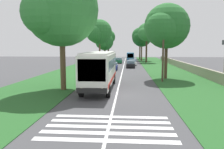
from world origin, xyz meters
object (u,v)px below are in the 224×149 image
at_px(trailing_car_0, 113,66).
at_px(utility_pole, 163,50).
at_px(trailing_car_2, 133,62).
at_px(trailing_car_3, 119,61).
at_px(roadside_tree_left_1, 99,33).
at_px(trailing_car_1, 131,64).
at_px(coach_bus, 100,68).
at_px(trailing_minibus_0, 130,56).
at_px(roadside_tree_left_0, 60,11).
at_px(roadside_tree_left_2, 108,37).
at_px(roadside_tree_right_0, 140,36).
at_px(roadside_tree_right_3, 165,27).
at_px(roadside_tree_right_2, 141,38).
at_px(roadside_tree_right_1, 146,33).
at_px(roadside_tree_left_3, 104,42).

xyz_separation_m(trailing_car_0, utility_pole, (-14.16, -7.04, 3.24)).
relative_size(trailing_car_2, trailing_car_3, 1.00).
height_order(trailing_car_0, roadside_tree_left_1, roadside_tree_left_1).
distance_m(trailing_car_3, roadside_tree_left_1, 10.85).
bearing_deg(trailing_car_1, coach_bus, 172.34).
distance_m(trailing_minibus_0, roadside_tree_left_0, 49.37).
height_order(roadside_tree_left_2, roadside_tree_right_0, roadside_tree_right_0).
bearing_deg(roadside_tree_right_3, trailing_car_2, 9.35).
distance_m(roadside_tree_left_0, roadside_tree_right_2, 50.48).
distance_m(trailing_car_2, roadside_tree_right_2, 19.00).
xyz_separation_m(roadside_tree_right_0, roadside_tree_right_2, (-10.95, 0.04, -0.92)).
height_order(trailing_car_1, utility_pole, utility_pole).
xyz_separation_m(roadside_tree_left_1, roadside_tree_left_2, (28.14, 0.31, 0.09)).
relative_size(roadside_tree_left_2, roadside_tree_right_2, 0.99).
height_order(trailing_car_1, roadside_tree_right_2, roadside_tree_right_2).
xyz_separation_m(roadside_tree_left_2, roadside_tree_right_1, (-17.49, -11.95, 0.45)).
relative_size(trailing_car_0, roadside_tree_left_3, 0.51).
height_order(trailing_car_2, utility_pole, utility_pole).
bearing_deg(trailing_car_3, roadside_tree_left_2, 12.42).
bearing_deg(utility_pole, trailing_car_0, 26.45).
distance_m(trailing_car_1, trailing_minibus_0, 23.17).
bearing_deg(roadside_tree_left_1, roadside_tree_right_2, -30.40).
bearing_deg(trailing_car_2, trailing_car_3, 28.67).
bearing_deg(trailing_car_2, trailing_car_1, 175.31).
relative_size(roadside_tree_left_0, roadside_tree_right_0, 1.03).
relative_size(trailing_car_3, roadside_tree_right_2, 0.42).
bearing_deg(trailing_car_3, trailing_minibus_0, -17.09).
relative_size(roadside_tree_left_3, roadside_tree_right_3, 0.85).
bearing_deg(utility_pole, trailing_car_2, 7.02).
xyz_separation_m(roadside_tree_left_3, roadside_tree_right_0, (12.64, -11.29, 2.36)).
relative_size(roadside_tree_left_2, utility_pole, 1.36).
xyz_separation_m(trailing_minibus_0, roadside_tree_right_2, (0.91, -3.33, 5.56)).
xyz_separation_m(trailing_car_2, roadside_tree_right_2, (17.63, -2.93, 6.44)).
height_order(roadside_tree_right_0, utility_pole, roadside_tree_right_0).
bearing_deg(utility_pole, coach_bus, 126.58).
height_order(trailing_car_3, roadside_tree_left_0, roadside_tree_left_0).
bearing_deg(trailing_car_2, roadside_tree_right_1, -20.97).
xyz_separation_m(roadside_tree_right_1, roadside_tree_right_3, (-32.94, 0.01, -1.29)).
relative_size(roadside_tree_left_0, roadside_tree_left_3, 1.35).
bearing_deg(roadside_tree_left_1, roadside_tree_right_3, -152.45).
relative_size(trailing_car_2, roadside_tree_right_2, 0.42).
relative_size(trailing_car_2, utility_pole, 0.58).
relative_size(trailing_car_2, roadside_tree_left_0, 0.38).
height_order(roadside_tree_right_3, utility_pole, roadside_tree_right_3).
xyz_separation_m(roadside_tree_left_0, utility_pole, (5.98, -10.73, -3.74)).
bearing_deg(roadside_tree_right_1, utility_pole, 178.99).
xyz_separation_m(roadside_tree_right_2, utility_pole, (-43.40, -0.24, -3.20)).
bearing_deg(trailing_car_0, roadside_tree_right_2, -13.10).
bearing_deg(coach_bus, roadside_tree_left_3, 5.47).
distance_m(trailing_car_0, roadside_tree_left_0, 21.62).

